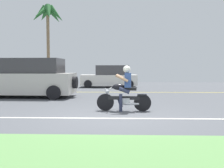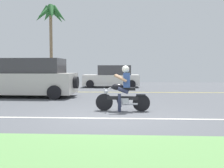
{
  "view_description": "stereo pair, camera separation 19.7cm",
  "coord_description": "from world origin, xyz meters",
  "px_view_note": "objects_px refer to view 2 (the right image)",
  "views": [
    {
      "loc": [
        0.23,
        -7.27,
        1.41
      ],
      "look_at": [
        -0.13,
        3.07,
        0.76
      ],
      "focal_mm": 40.72,
      "sensor_mm": 36.0,
      "label": 1
    },
    {
      "loc": [
        0.42,
        -7.26,
        1.41
      ],
      "look_at": [
        -0.13,
        3.07,
        0.76
      ],
      "focal_mm": 40.72,
      "sensor_mm": 36.0,
      "label": 2
    }
  ],
  "objects_px": {
    "parked_car_0": "(38,77)",
    "motorcyclist_distant": "(33,81)",
    "motorcyclist": "(123,92)",
    "suv_nearby": "(27,78)",
    "parked_car_1": "(112,77)",
    "palm_tree_0": "(50,18)"
  },
  "relations": [
    {
      "from": "parked_car_0",
      "to": "palm_tree_0",
      "type": "relative_size",
      "value": 0.61
    },
    {
      "from": "suv_nearby",
      "to": "palm_tree_0",
      "type": "relative_size",
      "value": 0.73
    },
    {
      "from": "motorcyclist",
      "to": "parked_car_0",
      "type": "bearing_deg",
      "value": 120.6
    },
    {
      "from": "suv_nearby",
      "to": "palm_tree_0",
      "type": "distance_m",
      "value": 11.26
    },
    {
      "from": "parked_car_0",
      "to": "motorcyclist_distant",
      "type": "distance_m",
      "value": 3.99
    },
    {
      "from": "motorcyclist_distant",
      "to": "suv_nearby",
      "type": "bearing_deg",
      "value": -73.61
    },
    {
      "from": "palm_tree_0",
      "to": "motorcyclist_distant",
      "type": "distance_m",
      "value": 7.83
    },
    {
      "from": "parked_car_1",
      "to": "motorcyclist",
      "type": "bearing_deg",
      "value": -85.01
    },
    {
      "from": "parked_car_1",
      "to": "palm_tree_0",
      "type": "height_order",
      "value": "palm_tree_0"
    },
    {
      "from": "suv_nearby",
      "to": "parked_car_0",
      "type": "distance_m",
      "value": 8.37
    },
    {
      "from": "parked_car_0",
      "to": "parked_car_1",
      "type": "xyz_separation_m",
      "value": [
        6.14,
        -1.36,
        0.05
      ]
    },
    {
      "from": "palm_tree_0",
      "to": "motorcyclist_distant",
      "type": "relative_size",
      "value": 5.06
    },
    {
      "from": "parked_car_1",
      "to": "parked_car_0",
      "type": "bearing_deg",
      "value": 167.5
    },
    {
      "from": "motorcyclist",
      "to": "motorcyclist_distant",
      "type": "distance_m",
      "value": 10.1
    },
    {
      "from": "motorcyclist_distant",
      "to": "palm_tree_0",
      "type": "bearing_deg",
      "value": 94.87
    },
    {
      "from": "suv_nearby",
      "to": "motorcyclist_distant",
      "type": "relative_size",
      "value": 3.68
    },
    {
      "from": "motorcyclist",
      "to": "motorcyclist_distant",
      "type": "height_order",
      "value": "motorcyclist"
    },
    {
      "from": "suv_nearby",
      "to": "palm_tree_0",
      "type": "height_order",
      "value": "palm_tree_0"
    },
    {
      "from": "parked_car_0",
      "to": "parked_car_1",
      "type": "bearing_deg",
      "value": -12.5
    },
    {
      "from": "parked_car_0",
      "to": "motorcyclist_distant",
      "type": "relative_size",
      "value": 3.08
    },
    {
      "from": "parked_car_0",
      "to": "palm_tree_0",
      "type": "xyz_separation_m",
      "value": [
        0.56,
        1.94,
        5.12
      ]
    },
    {
      "from": "palm_tree_0",
      "to": "motorcyclist_distant",
      "type": "bearing_deg",
      "value": -85.13
    }
  ]
}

